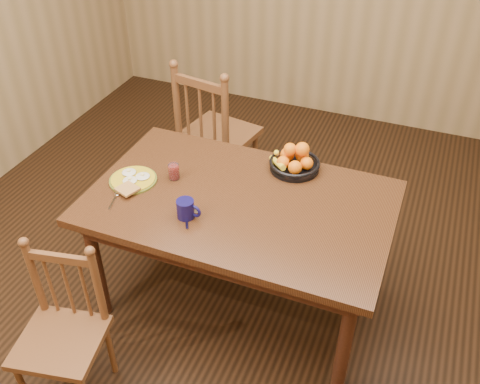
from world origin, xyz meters
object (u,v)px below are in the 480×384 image
at_px(chair_far, 215,134).
at_px(coffee_mug, 186,209).
at_px(dining_table, 240,212).
at_px(breakfast_plate, 133,180).
at_px(fruit_bowl, 294,161).
at_px(chair_near, 63,333).

height_order(chair_far, coffee_mug, chair_far).
bearing_deg(dining_table, coffee_mug, -130.36).
distance_m(dining_table, breakfast_plate, 0.62).
height_order(breakfast_plate, fruit_bowl, fruit_bowl).
relative_size(chair_near, coffee_mug, 6.40).
bearing_deg(breakfast_plate, coffee_mug, -21.60).
bearing_deg(chair_far, chair_near, 100.22).
relative_size(chair_far, breakfast_plate, 3.52).
distance_m(dining_table, fruit_bowl, 0.44).
distance_m(dining_table, coffee_mug, 0.33).
bearing_deg(coffee_mug, chair_far, 107.41).
height_order(dining_table, breakfast_plate, breakfast_plate).
bearing_deg(fruit_bowl, breakfast_plate, -150.22).
bearing_deg(chair_near, fruit_bowl, 48.47).
bearing_deg(chair_near, chair_far, 78.78).
bearing_deg(dining_table, chair_near, -122.39).
distance_m(chair_far, coffee_mug, 1.24).
relative_size(dining_table, chair_near, 1.87).
bearing_deg(breakfast_plate, chair_near, -86.22).
xyz_separation_m(dining_table, breakfast_plate, (-0.61, -0.07, 0.10)).
bearing_deg(dining_table, fruit_bowl, 64.93).
xyz_separation_m(dining_table, chair_far, (-0.56, 0.92, -0.15)).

